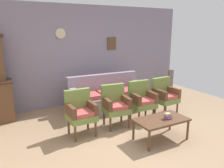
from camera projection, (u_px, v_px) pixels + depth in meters
name	position (u px, v px, depth m)	size (l,w,h in m)	color
ground_plane	(135.00, 139.00, 4.35)	(7.68, 7.68, 0.00)	#997A5B
wall_back_with_decor	(82.00, 55.00, 6.28)	(6.40, 0.09, 2.70)	gray
floral_couch	(108.00, 97.00, 5.91)	(2.00, 0.85, 0.90)	gray
armchair_row_middle	(80.00, 111.00, 4.46)	(0.53, 0.50, 0.90)	olive
armchair_near_cabinet	(115.00, 104.00, 4.86)	(0.57, 0.54, 0.90)	olive
armchair_near_couch_end	(142.00, 99.00, 5.20)	(0.55, 0.52, 0.90)	olive
armchair_by_doorway	(165.00, 95.00, 5.55)	(0.54, 0.52, 0.90)	olive
coffee_table	(161.00, 121.00, 4.27)	(1.00, 0.56, 0.42)	brown
book_stack_on_table	(168.00, 116.00, 4.25)	(0.15, 0.12, 0.11)	brown
floor_vase_by_wall	(170.00, 81.00, 7.42)	(0.18, 0.18, 0.79)	#675F5C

